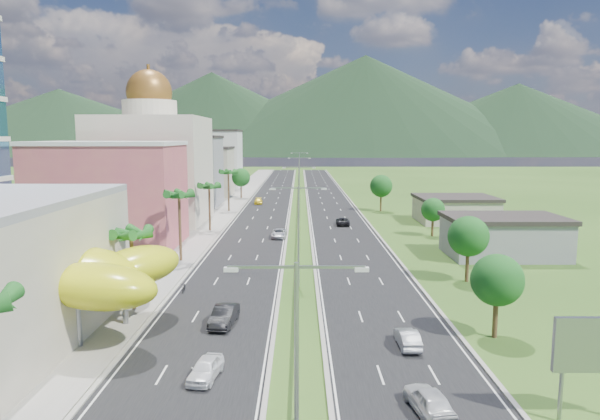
{
  "coord_description": "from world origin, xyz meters",
  "views": [
    {
      "loc": [
        0.14,
        -46.7,
        16.15
      ],
      "look_at": [
        0.17,
        20.54,
        7.0
      ],
      "focal_mm": 32.0,
      "sensor_mm": 36.0,
      "label": 1
    }
  ],
  "objects": [
    {
      "name": "leafy_tree_lfar",
      "position": [
        -15.5,
        95.0,
        5.58
      ],
      "size": [
        4.9,
        4.9,
        8.05
      ],
      "color": "#47301C",
      "rests_on": "ground"
    },
    {
      "name": "midrise_beige",
      "position": [
        -27.0,
        102.0,
        6.5
      ],
      "size": [
        16.0,
        15.0,
        13.0
      ],
      "primitive_type": "cube",
      "color": "#A29A85",
      "rests_on": "ground"
    },
    {
      "name": "median_guardrail",
      "position": [
        0.0,
        71.99,
        0.62
      ],
      "size": [
        0.1,
        216.06,
        0.76
      ],
      "color": "gray",
      "rests_on": "ground"
    },
    {
      "name": "pink_shophouse",
      "position": [
        -28.0,
        32.0,
        7.5
      ],
      "size": [
        20.0,
        15.0,
        15.0
      ],
      "primitive_type": "cube",
      "color": "#B74B60",
      "rests_on": "ground"
    },
    {
      "name": "billboard",
      "position": [
        17.0,
        -18.0,
        4.42
      ],
      "size": [
        5.2,
        0.35,
        6.2
      ],
      "color": "gray",
      "rests_on": "ground"
    },
    {
      "name": "streetlight_median_b",
      "position": [
        0.0,
        10.0,
        6.75
      ],
      "size": [
        6.04,
        0.25,
        11.0
      ],
      "color": "gray",
      "rests_on": "ground"
    },
    {
      "name": "streetlight_median_c",
      "position": [
        0.0,
        50.0,
        6.75
      ],
      "size": [
        6.04,
        0.25,
        11.0
      ],
      "color": "gray",
      "rests_on": "ground"
    },
    {
      "name": "palm_tree_d",
      "position": [
        -15.5,
        45.0,
        7.54
      ],
      "size": [
        3.6,
        3.6,
        8.6
      ],
      "color": "#47301C",
      "rests_on": "ground"
    },
    {
      "name": "sidewalk_left",
      "position": [
        -17.0,
        90.0,
        0.06
      ],
      "size": [
        7.0,
        260.0,
        0.12
      ],
      "primitive_type": "cube",
      "color": "gray",
      "rests_on": "ground"
    },
    {
      "name": "midrise_grey",
      "position": [
        -27.0,
        80.0,
        8.0
      ],
      "size": [
        16.0,
        15.0,
        16.0
      ],
      "primitive_type": "cube",
      "color": "gray",
      "rests_on": "ground"
    },
    {
      "name": "mountain_ridge",
      "position": [
        60.0,
        450.0,
        0.0
      ],
      "size": [
        860.0,
        140.0,
        90.0
      ],
      "primitive_type": null,
      "color": "black",
      "rests_on": "ground"
    },
    {
      "name": "streetlight_median_d",
      "position": [
        0.0,
        95.0,
        6.75
      ],
      "size": [
        6.04,
        0.25,
        11.0
      ],
      "color": "gray",
      "rests_on": "ground"
    },
    {
      "name": "ground",
      "position": [
        0.0,
        0.0,
        0.0
      ],
      "size": [
        500.0,
        500.0,
        0.0
      ],
      "primitive_type": "plane",
      "color": "#2D5119",
      "rests_on": "ground"
    },
    {
      "name": "streetlight_median_a",
      "position": [
        0.0,
        -25.0,
        6.75
      ],
      "size": [
        6.04,
        0.25,
        11.0
      ],
      "color": "gray",
      "rests_on": "ground"
    },
    {
      "name": "car_silver_mid_left",
      "position": [
        -3.2,
        38.43,
        0.75
      ],
      "size": [
        2.53,
        5.18,
        1.42
      ],
      "primitive_type": "imported",
      "rotation": [
        0.0,
        0.0,
        -0.03
      ],
      "color": "#B5B8BD",
      "rests_on": "road_left"
    },
    {
      "name": "leafy_tree_ra",
      "position": [
        16.0,
        -5.0,
        4.78
      ],
      "size": [
        4.2,
        4.2,
        6.9
      ],
      "color": "#47301C",
      "rests_on": "ground"
    },
    {
      "name": "car_white_near_left",
      "position": [
        -6.2,
        -12.56,
        0.74
      ],
      "size": [
        2.27,
        4.31,
        1.4
      ],
      "primitive_type": "imported",
      "rotation": [
        0.0,
        0.0,
        -0.16
      ],
      "color": "white",
      "rests_on": "road_left"
    },
    {
      "name": "car_silver_right",
      "position": [
        8.5,
        -7.03,
        0.73
      ],
      "size": [
        1.52,
        4.22,
        1.39
      ],
      "primitive_type": "imported",
      "rotation": [
        0.0,
        0.0,
        3.15
      ],
      "color": "#ABACB3",
      "rests_on": "road_right"
    },
    {
      "name": "shed_near",
      "position": [
        28.0,
        25.0,
        2.5
      ],
      "size": [
        15.0,
        10.0,
        5.0
      ],
      "primitive_type": "cube",
      "color": "gray",
      "rests_on": "ground"
    },
    {
      "name": "road_right",
      "position": [
        7.5,
        90.0,
        0.02
      ],
      "size": [
        11.0,
        260.0,
        0.04
      ],
      "primitive_type": "cube",
      "color": "black",
      "rests_on": "ground"
    },
    {
      "name": "palm_tree_e",
      "position": [
        -15.5,
        70.0,
        8.31
      ],
      "size": [
        3.6,
        3.6,
        9.4
      ],
      "color": "#47301C",
      "rests_on": "ground"
    },
    {
      "name": "car_dark_far_right",
      "position": [
        8.1,
        50.94,
        0.75
      ],
      "size": [
        2.47,
        5.14,
        1.41
      ],
      "primitive_type": "imported",
      "rotation": [
        0.0,
        0.0,
        3.12
      ],
      "color": "black",
      "rests_on": "road_right"
    },
    {
      "name": "domed_building",
      "position": [
        -28.0,
        55.0,
        11.35
      ],
      "size": [
        20.0,
        20.0,
        28.7
      ],
      "color": "beige",
      "rests_on": "ground"
    },
    {
      "name": "streetlight_median_e",
      "position": [
        0.0,
        140.0,
        6.75
      ],
      "size": [
        6.04,
        0.25,
        11.0
      ],
      "color": "gray",
      "rests_on": "ground"
    },
    {
      "name": "palm_tree_b",
      "position": [
        -15.5,
        2.0,
        7.06
      ],
      "size": [
        3.6,
        3.6,
        8.1
      ],
      "color": "#47301C",
      "rests_on": "ground"
    },
    {
      "name": "car_dark_left",
      "position": [
        -6.42,
        -2.14,
        0.87
      ],
      "size": [
        2.26,
        5.17,
        1.65
      ],
      "primitive_type": "imported",
      "rotation": [
        0.0,
        0.0,
        -0.1
      ],
      "color": "black",
      "rests_on": "road_left"
    },
    {
      "name": "palm_tree_c",
      "position": [
        -15.5,
        22.0,
        8.5
      ],
      "size": [
        3.6,
        3.6,
        9.6
      ],
      "color": "#47301C",
      "rests_on": "ground"
    },
    {
      "name": "car_yellow_far_left",
      "position": [
        -9.98,
        82.67,
        0.73
      ],
      "size": [
        2.16,
        4.83,
        1.38
      ],
      "primitive_type": "imported",
      "rotation": [
        0.0,
        0.0,
        0.05
      ],
      "color": "gold",
      "rests_on": "road_left"
    },
    {
      "name": "leafy_tree_rb",
      "position": [
        19.0,
        12.0,
        5.18
      ],
      "size": [
        4.55,
        4.55,
        7.47
      ],
      "color": "#47301C",
      "rests_on": "ground"
    },
    {
      "name": "leafy_tree_rc",
      "position": [
        22.0,
        40.0,
        4.37
      ],
      "size": [
        3.85,
        3.85,
        6.33
      ],
      "color": "#47301C",
      "rests_on": "ground"
    },
    {
      "name": "leafy_tree_rd",
      "position": [
        18.0,
        70.0,
        5.58
      ],
      "size": [
        4.9,
        4.9,
        8.05
      ],
      "color": "#47301C",
      "rests_on": "ground"
    },
    {
      "name": "lime_canopy",
      "position": [
        -20.0,
        -4.0,
        4.99
      ],
      "size": [
        18.0,
        15.0,
        7.4
      ],
      "color": "#C1C513",
      "rests_on": "ground"
    },
    {
      "name": "midrise_white",
      "position": [
        -27.0,
        125.0,
        9.0
      ],
      "size": [
        16.0,
        15.0,
        18.0
      ],
      "primitive_type": "cube",
      "color": "silver",
      "rests_on": "ground"
    },
    {
      "name": "motorcycle",
      "position": [
        -12.08,
        7.93,
        0.65
      ],
      "size": [
        0.73,
        1.95,
        1.22
      ],
      "primitive_type": "imported",
      "rotation": [
        0.0,
        0.0,
        0.08
      ],
      "color": "black",
      "rests_on": "road_left"
    },
    {
      "name": "road_left",
      "position": [
        -7.5,
        90.0,
        0.02
      ],
      "size": [
        11.0,
        260.0,
        0.04
      ],
      "primitive_type": "cube",
      "color": "black",
      "rests_on": "ground"
    },
    {
      "name": "car_white_near_right",
      "position": [
        7.75,
        -17.16,
        0.83
      ],
      "size": [
        2.58,
        4.89,
        1.59
      ],
      "primitive_type": "imported",
      "rotation": [
        0.0,
        0.0,
        3.3
      ],
      "color": "silver",
      "rests_on": "road_right"
    },
    {
      "name": "shed_far",
      "position": [
        30.0,
        55.0,
        2.2
      ],
      "size": [
        14.0,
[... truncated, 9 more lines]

